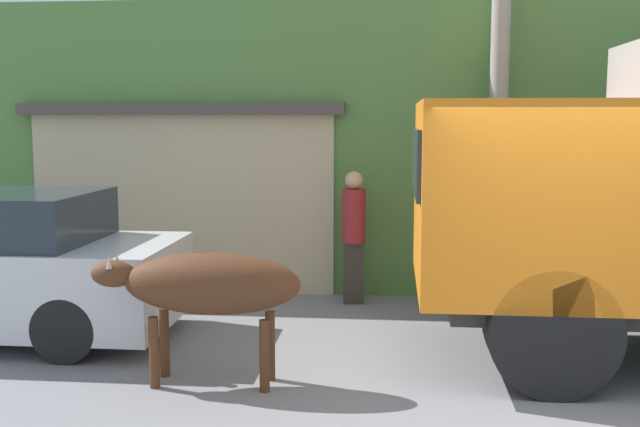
% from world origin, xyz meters
% --- Properties ---
extents(ground_plane, '(60.00, 60.00, 0.00)m').
position_xyz_m(ground_plane, '(0.00, 0.00, 0.00)').
color(ground_plane, gray).
extents(hillside_embankment, '(32.00, 5.53, 4.00)m').
position_xyz_m(hillside_embankment, '(0.00, 6.92, 2.00)').
color(hillside_embankment, '#568442').
rests_on(hillside_embankment, ground_plane).
extents(building_backdrop, '(4.52, 2.70, 2.62)m').
position_xyz_m(building_backdrop, '(-4.48, 5.30, 1.32)').
color(building_backdrop, '#C6B793').
rests_on(building_backdrop, ground_plane).
extents(brown_cow, '(1.93, 0.56, 1.21)m').
position_xyz_m(brown_cow, '(-3.22, 0.54, 0.91)').
color(brown_cow, '#512D19').
rests_on(brown_cow, ground_plane).
extents(pedestrian_on_hill, '(0.34, 0.34, 1.74)m').
position_xyz_m(pedestrian_on_hill, '(-2.08, 3.69, 0.97)').
color(pedestrian_on_hill, '#38332D').
rests_on(pedestrian_on_hill, ground_plane).
extents(utility_pole, '(0.90, 0.24, 5.63)m').
position_xyz_m(utility_pole, '(-0.26, 3.84, 2.92)').
color(utility_pole, '#9E998E').
rests_on(utility_pole, ground_plane).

